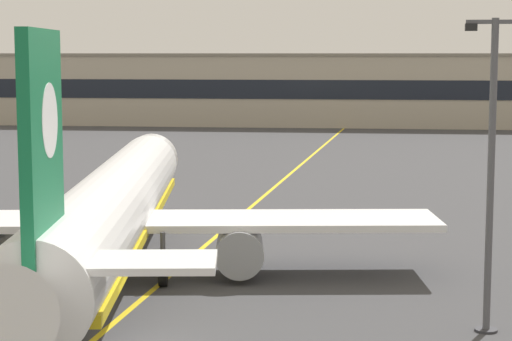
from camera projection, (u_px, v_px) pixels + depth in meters
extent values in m
cube|color=yellow|center=(244.00, 213.00, 65.17)|extent=(12.05, 179.64, 0.01)
cylinder|color=white|center=(112.00, 206.00, 46.12)|extent=(8.54, 36.19, 3.80)
cone|color=white|center=(150.00, 161.00, 65.27)|extent=(3.92, 3.06, 3.61)
cone|color=white|center=(20.00, 302.00, 26.82)|extent=(3.20, 3.15, 2.85)
cube|color=gold|center=(113.00, 227.00, 46.25)|extent=(8.09, 33.32, 0.44)
cube|color=black|center=(147.00, 155.00, 63.31)|extent=(2.97, 1.47, 0.60)
cube|color=white|center=(114.00, 221.00, 46.82)|extent=(32.35, 9.01, 0.36)
cylinder|color=gray|center=(240.00, 249.00, 46.07)|extent=(2.76, 3.87, 2.30)
cylinder|color=black|center=(240.00, 242.00, 47.91)|extent=(1.96, 0.44, 1.95)
cube|color=#147042|center=(42.00, 144.00, 29.89)|extent=(1.03, 4.81, 7.20)
cylinder|color=white|center=(43.00, 120.00, 30.09)|extent=(0.75, 2.44, 2.40)
cube|color=white|center=(41.00, 263.00, 29.74)|extent=(11.27, 4.24, 0.24)
cylinder|color=#4C4C51|center=(144.00, 201.00, 60.76)|extent=(0.24, 0.24, 1.60)
cylinder|color=black|center=(144.00, 217.00, 60.89)|extent=(0.52, 0.95, 0.90)
cylinder|color=#4C4C51|center=(52.00, 249.00, 44.31)|extent=(0.24, 0.24, 1.60)
cylinder|color=black|center=(52.00, 273.00, 44.45)|extent=(0.57, 1.34, 1.30)
cylinder|color=#4C4C51|center=(163.00, 249.00, 44.39)|extent=(0.24, 0.24, 1.60)
cylinder|color=black|center=(163.00, 273.00, 44.53)|extent=(0.57, 1.34, 1.30)
cylinder|color=#515156|center=(491.00, 178.00, 36.61)|extent=(0.28, 0.28, 12.22)
cylinder|color=#333338|center=(486.00, 330.00, 37.36)|extent=(0.90, 0.90, 0.10)
cube|color=#515156|center=(496.00, 22.00, 35.88)|extent=(2.20, 0.16, 0.16)
cube|color=black|center=(471.00, 27.00, 36.01)|extent=(0.44, 0.36, 0.28)
cone|color=orange|center=(205.00, 218.00, 61.29)|extent=(0.36, 0.36, 0.55)
cylinder|color=white|center=(205.00, 218.00, 61.29)|extent=(0.23, 0.23, 0.07)
cube|color=orange|center=(205.00, 222.00, 61.33)|extent=(0.44, 0.44, 0.03)
cube|color=#B2A893|center=(332.00, 91.00, 143.71)|extent=(128.90, 12.00, 10.49)
cube|color=black|center=(331.00, 90.00, 137.70)|extent=(123.75, 0.12, 2.80)
cube|color=gray|center=(333.00, 55.00, 143.04)|extent=(129.30, 12.40, 0.40)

